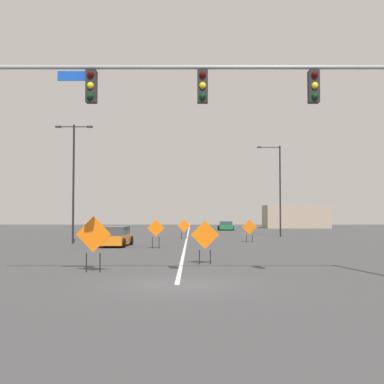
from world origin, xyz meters
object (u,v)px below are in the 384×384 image
object	(u,v)px
construction_sign_median_far	(184,227)
car_orange_distant	(115,237)
street_lamp_mid_right	(278,186)
street_lamp_near_left	(73,175)
construction_sign_right_shoulder	(93,237)
construction_sign_right_lane	(205,237)
construction_sign_left_lane	(249,228)
car_green_approaching	(225,226)
traffic_signal_assembly	(265,105)
construction_sign_left_shoulder	(156,230)

from	to	relation	value
construction_sign_median_far	car_orange_distant	xyz separation A→B (m)	(-4.70, -11.03, -0.46)
construction_sign_median_far	car_orange_distant	world-z (taller)	construction_sign_median_far
street_lamp_mid_right	street_lamp_near_left	world-z (taller)	street_lamp_near_left
street_lamp_mid_right	construction_sign_right_shoulder	distance (m)	33.28
street_lamp_near_left	construction_sign_right_lane	size ratio (longest dim) A/B	4.68
construction_sign_left_lane	car_orange_distant	distance (m)	11.24
street_lamp_mid_right	construction_sign_right_lane	distance (m)	28.87
construction_sign_right_shoulder	car_green_approaching	distance (m)	52.76
car_orange_distant	car_green_approaching	xyz separation A→B (m)	(10.25, 36.12, -0.05)
street_lamp_mid_right	construction_sign_right_shoulder	size ratio (longest dim) A/B	4.21
construction_sign_median_far	construction_sign_right_lane	size ratio (longest dim) A/B	0.91
car_orange_distant	car_green_approaching	distance (m)	37.55
traffic_signal_assembly	construction_sign_median_far	xyz separation A→B (m)	(-3.11, 30.43, -4.68)
construction_sign_right_shoulder	construction_sign_right_lane	size ratio (longest dim) A/B	1.11
construction_sign_median_far	construction_sign_left_lane	world-z (taller)	construction_sign_left_lane
traffic_signal_assembly	construction_sign_left_shoulder	distance (m)	18.29
traffic_signal_assembly	street_lamp_near_left	world-z (taller)	street_lamp_near_left
construction_sign_left_shoulder	car_orange_distant	bearing A→B (deg)	142.47
traffic_signal_assembly	construction_sign_right_lane	distance (m)	8.26
construction_sign_median_far	construction_sign_left_lane	size ratio (longest dim) A/B	0.99
car_orange_distant	car_green_approaching	world-z (taller)	car_orange_distant
construction_sign_right_lane	car_orange_distant	bearing A→B (deg)	115.30
construction_sign_right_lane	construction_sign_left_lane	world-z (taller)	construction_sign_right_lane
street_lamp_mid_right	car_orange_distant	size ratio (longest dim) A/B	2.02
traffic_signal_assembly	car_green_approaching	distance (m)	55.81
street_lamp_near_left	construction_sign_right_lane	xyz separation A→B (m)	(9.74, -15.82, -4.08)
construction_sign_left_shoulder	construction_sign_right_lane	size ratio (longest dim) A/B	0.97
construction_sign_median_far	construction_sign_left_shoulder	size ratio (longest dim) A/B	0.94
traffic_signal_assembly	car_orange_distant	bearing A→B (deg)	111.92
construction_sign_left_shoulder	construction_sign_left_lane	xyz separation A→B (m)	(7.03, 7.29, -0.09)
construction_sign_right_shoulder	street_lamp_near_left	bearing A→B (deg)	105.65
traffic_signal_assembly	construction_sign_right_lane	world-z (taller)	traffic_signal_assembly
construction_sign_right_shoulder	construction_sign_right_lane	bearing A→B (deg)	35.61
traffic_signal_assembly	street_lamp_near_left	distance (m)	25.26
car_green_approaching	street_lamp_near_left	bearing A→B (deg)	-112.91
traffic_signal_assembly	construction_sign_left_shoulder	world-z (taller)	traffic_signal_assembly
construction_sign_left_lane	construction_sign_right_lane	bearing A→B (deg)	-102.89
street_lamp_mid_right	construction_sign_right_lane	size ratio (longest dim) A/B	4.66
street_lamp_mid_right	traffic_signal_assembly	bearing A→B (deg)	-100.52
street_lamp_mid_right	construction_sign_right_shoulder	world-z (taller)	street_lamp_mid_right
street_lamp_mid_right	car_green_approaching	bearing A→B (deg)	100.28
construction_sign_right_lane	car_orange_distant	size ratio (longest dim) A/B	0.43
construction_sign_right_shoulder	car_green_approaching	size ratio (longest dim) A/B	0.50
construction_sign_right_shoulder	construction_sign_left_shoulder	bearing A→B (deg)	83.92
street_lamp_near_left	car_green_approaching	world-z (taller)	street_lamp_near_left
construction_sign_left_shoulder	construction_sign_left_lane	world-z (taller)	construction_sign_left_shoulder
construction_sign_right_shoulder	construction_sign_left_shoulder	distance (m)	13.66
street_lamp_near_left	construction_sign_median_far	size ratio (longest dim) A/B	5.13
traffic_signal_assembly	street_lamp_mid_right	size ratio (longest dim) A/B	1.59
street_lamp_mid_right	car_green_approaching	world-z (taller)	street_lamp_mid_right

